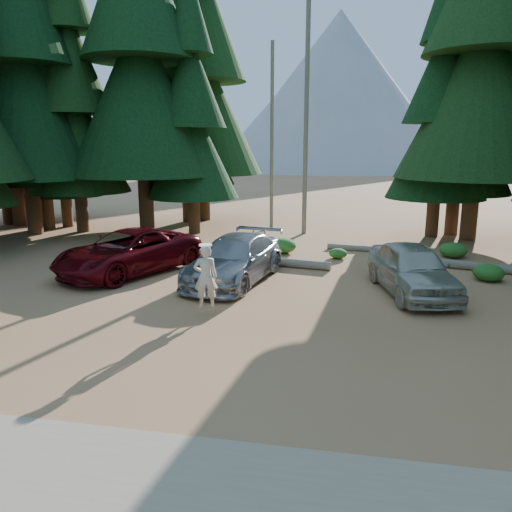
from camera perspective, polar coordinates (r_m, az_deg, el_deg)
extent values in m
plane|color=#9A6841|center=(13.06, -4.31, -8.37)|extent=(160.00, 160.00, 0.00)
cube|color=tan|center=(7.75, -18.27, -25.23)|extent=(26.00, 3.50, 0.01)
cylinder|color=#6E6758|center=(26.39, 5.77, 15.51)|extent=(0.24, 0.24, 12.00)
cylinder|color=#6E6758|center=(28.10, 1.83, 13.36)|extent=(0.20, 0.20, 10.00)
cone|color=#93969B|center=(97.25, 9.40, 18.08)|extent=(44.00, 44.00, 28.00)
cone|color=#93969B|center=(107.47, 5.06, 15.53)|extent=(36.00, 36.00, 20.00)
imported|color=#51060D|center=(18.96, -14.32, 0.47)|extent=(4.80, 6.32, 1.60)
imported|color=#95979C|center=(17.30, -2.46, -0.36)|extent=(3.06, 5.66, 1.56)
imported|color=#B9B4A4|center=(16.60, 17.43, -1.41)|extent=(2.97, 5.05, 1.61)
imported|color=beige|center=(13.88, -5.78, -2.39)|extent=(0.76, 0.62, 1.80)
cylinder|color=white|center=(13.73, -5.80, 1.26)|extent=(0.36, 0.36, 0.04)
cylinder|color=#6E6758|center=(19.61, 2.03, -0.63)|extent=(4.54, 1.16, 0.33)
cylinder|color=#6E6758|center=(22.72, 11.86, 0.85)|extent=(2.97, 0.71, 0.24)
cylinder|color=#6E6758|center=(20.62, 21.39, -0.86)|extent=(4.90, 1.70, 0.32)
ellipsoid|color=#255C1B|center=(22.13, -13.56, 1.03)|extent=(1.25, 1.25, 0.69)
ellipsoid|color=#255C1B|center=(21.53, -5.09, 0.69)|extent=(0.81, 0.81, 0.44)
ellipsoid|color=#255C1B|center=(21.89, 3.08, 1.20)|extent=(1.18, 1.18, 0.65)
ellipsoid|color=#255C1B|center=(21.11, 9.35, 0.29)|extent=(0.76, 0.76, 0.42)
ellipsoid|color=#255C1B|center=(18.85, 19.00, -1.39)|extent=(1.17, 1.17, 0.64)
ellipsoid|color=#255C1B|center=(22.60, 21.61, 0.64)|extent=(1.13, 1.13, 0.62)
ellipsoid|color=#255C1B|center=(22.75, -19.63, 0.57)|extent=(0.69, 0.69, 0.38)
ellipsoid|color=#255C1B|center=(19.25, 25.02, -1.71)|extent=(1.05, 1.05, 0.58)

